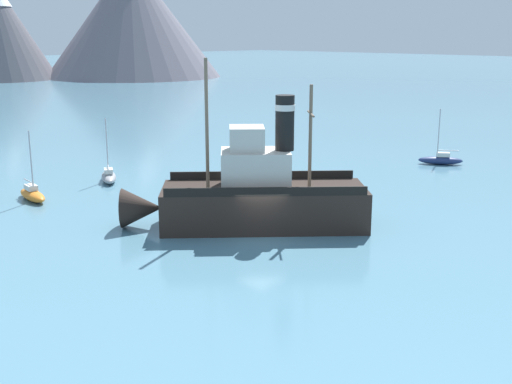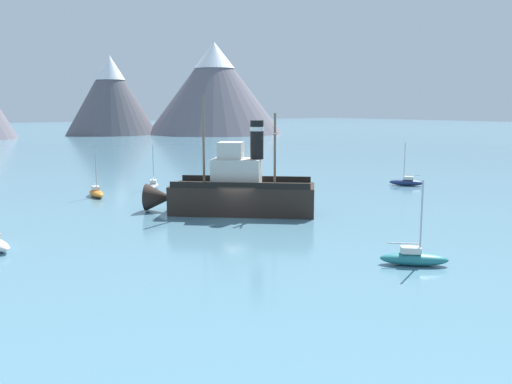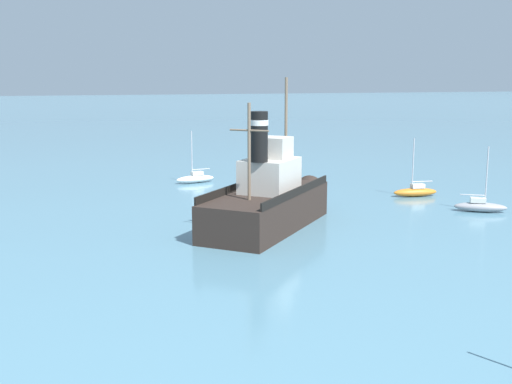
{
  "view_description": "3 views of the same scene",
  "coord_description": "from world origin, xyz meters",
  "px_view_note": "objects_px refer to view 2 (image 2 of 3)",
  "views": [
    {
      "loc": [
        -24.62,
        -24.63,
        11.22
      ],
      "look_at": [
        2.01,
        2.43,
        1.82
      ],
      "focal_mm": 45.0,
      "sensor_mm": 36.0,
      "label": 1
    },
    {
      "loc": [
        -24.23,
        -35.78,
        8.87
      ],
      "look_at": [
        1.87,
        -0.16,
        1.94
      ],
      "focal_mm": 38.0,
      "sensor_mm": 36.0,
      "label": 2
    },
    {
      "loc": [
        40.98,
        -11.88,
        10.03
      ],
      "look_at": [
        2.69,
        0.19,
        2.71
      ],
      "focal_mm": 45.0,
      "sensor_mm": 36.0,
      "label": 3
    }
  ],
  "objects_px": {
    "old_tugboat": "(236,191)",
    "sailboat_navy": "(406,182)",
    "sailboat_orange": "(96,193)",
    "sailboat_grey": "(154,185)",
    "sailboat_teal": "(414,258)"
  },
  "relations": [
    {
      "from": "old_tugboat",
      "to": "sailboat_teal",
      "type": "xyz_separation_m",
      "value": [
        -0.53,
        -18.8,
        -1.4
      ]
    },
    {
      "from": "sailboat_grey",
      "to": "sailboat_teal",
      "type": "distance_m",
      "value": 35.26
    },
    {
      "from": "sailboat_teal",
      "to": "sailboat_orange",
      "type": "bearing_deg",
      "value": 100.16
    },
    {
      "from": "old_tugboat",
      "to": "sailboat_teal",
      "type": "height_order",
      "value": "old_tugboat"
    },
    {
      "from": "sailboat_grey",
      "to": "sailboat_teal",
      "type": "xyz_separation_m",
      "value": [
        -0.82,
        -35.25,
        0.0
      ]
    },
    {
      "from": "sailboat_orange",
      "to": "sailboat_navy",
      "type": "bearing_deg",
      "value": -23.02
    },
    {
      "from": "sailboat_grey",
      "to": "sailboat_teal",
      "type": "height_order",
      "value": "same"
    },
    {
      "from": "sailboat_grey",
      "to": "sailboat_orange",
      "type": "bearing_deg",
      "value": -169.14
    },
    {
      "from": "old_tugboat",
      "to": "sailboat_grey",
      "type": "relative_size",
      "value": 2.64
    },
    {
      "from": "sailboat_teal",
      "to": "old_tugboat",
      "type": "bearing_deg",
      "value": 88.39
    },
    {
      "from": "old_tugboat",
      "to": "sailboat_navy",
      "type": "relative_size",
      "value": 2.64
    },
    {
      "from": "old_tugboat",
      "to": "sailboat_orange",
      "type": "height_order",
      "value": "old_tugboat"
    },
    {
      "from": "old_tugboat",
      "to": "sailboat_orange",
      "type": "relative_size",
      "value": 2.64
    },
    {
      "from": "sailboat_orange",
      "to": "sailboat_navy",
      "type": "height_order",
      "value": "same"
    },
    {
      "from": "sailboat_navy",
      "to": "sailboat_orange",
      "type": "bearing_deg",
      "value": 156.98
    }
  ]
}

